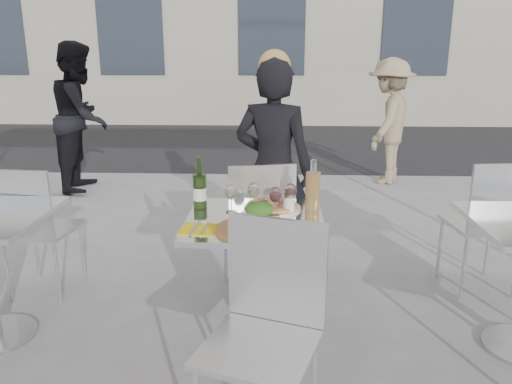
{
  "coord_description": "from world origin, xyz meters",
  "views": [
    {
      "loc": [
        0.1,
        -2.49,
        1.6
      ],
      "look_at": [
        0.0,
        0.15,
        0.85
      ],
      "focal_mm": 35.0,
      "sensor_mm": 36.0,
      "label": 1
    }
  ],
  "objects_px": {
    "carafe": "(313,191)",
    "napkin_right": "(304,228)",
    "pizza_far": "(272,206)",
    "wineglass_red_a": "(275,196)",
    "chair_near": "(267,316)",
    "wineglass_red_b": "(291,192)",
    "woman_diner": "(273,170)",
    "salad_plate": "(259,211)",
    "wine_bottle": "(200,190)",
    "wineglass_white_a": "(231,193)",
    "side_chair_lfar": "(33,222)",
    "chair_far": "(259,218)",
    "pizza_near": "(250,229)",
    "sugar_shaker": "(289,203)",
    "wineglass_white_b": "(254,191)",
    "side_chair_rfar": "(490,217)",
    "pedestrian_a": "(81,117)",
    "napkin_left": "(199,229)",
    "pedestrian_b": "(389,122)",
    "main_table": "(255,255)"
  },
  "relations": [
    {
      "from": "side_chair_rfar",
      "to": "sugar_shaker",
      "type": "bearing_deg",
      "value": 16.46
    },
    {
      "from": "pizza_far",
      "to": "napkin_right",
      "type": "height_order",
      "value": "pizza_far"
    },
    {
      "from": "wineglass_white_a",
      "to": "napkin_right",
      "type": "relative_size",
      "value": 0.79
    },
    {
      "from": "side_chair_rfar",
      "to": "pizza_near",
      "type": "distance_m",
      "value": 1.77
    },
    {
      "from": "chair_near",
      "to": "salad_plate",
      "type": "height_order",
      "value": "chair_near"
    },
    {
      "from": "side_chair_lfar",
      "to": "wine_bottle",
      "type": "relative_size",
      "value": 3.06
    },
    {
      "from": "wineglass_white_b",
      "to": "napkin_left",
      "type": "distance_m",
      "value": 0.43
    },
    {
      "from": "pizza_far",
      "to": "wineglass_red_a",
      "type": "bearing_deg",
      "value": -81.43
    },
    {
      "from": "side_chair_lfar",
      "to": "wineglass_white_a",
      "type": "distance_m",
      "value": 1.42
    },
    {
      "from": "pedestrian_a",
      "to": "napkin_left",
      "type": "xyz_separation_m",
      "value": [
        1.9,
        -3.44,
        -0.1
      ]
    },
    {
      "from": "pizza_near",
      "to": "wineglass_white_a",
      "type": "distance_m",
      "value": 0.33
    },
    {
      "from": "pizza_near",
      "to": "wineglass_white_b",
      "type": "relative_size",
      "value": 2.19
    },
    {
      "from": "chair_far",
      "to": "side_chair_lfar",
      "type": "bearing_deg",
      "value": -11.14
    },
    {
      "from": "woman_diner",
      "to": "wineglass_red_b",
      "type": "xyz_separation_m",
      "value": [
        0.1,
        -0.86,
        0.08
      ]
    },
    {
      "from": "side_chair_rfar",
      "to": "sugar_shaker",
      "type": "relative_size",
      "value": 8.7
    },
    {
      "from": "woman_diner",
      "to": "pedestrian_b",
      "type": "xyz_separation_m",
      "value": [
        1.4,
        2.7,
        -0.02
      ]
    },
    {
      "from": "woman_diner",
      "to": "salad_plate",
      "type": "xyz_separation_m",
      "value": [
        -0.07,
        -0.97,
        0.01
      ]
    },
    {
      "from": "woman_diner",
      "to": "wineglass_red_a",
      "type": "distance_m",
      "value": 0.93
    },
    {
      "from": "wineglass_red_b",
      "to": "napkin_right",
      "type": "relative_size",
      "value": 0.79
    },
    {
      "from": "side_chair_lfar",
      "to": "napkin_right",
      "type": "relative_size",
      "value": 4.5
    },
    {
      "from": "wineglass_white_a",
      "to": "wineglass_red_b",
      "type": "relative_size",
      "value": 1.0
    },
    {
      "from": "chair_near",
      "to": "carafe",
      "type": "xyz_separation_m",
      "value": [
        0.23,
        0.8,
        0.31
      ]
    },
    {
      "from": "chair_near",
      "to": "salad_plate",
      "type": "bearing_deg",
      "value": 113.51
    },
    {
      "from": "wineglass_white_b",
      "to": "side_chair_lfar",
      "type": "bearing_deg",
      "value": 166.29
    },
    {
      "from": "pedestrian_a",
      "to": "pizza_far",
      "type": "xyz_separation_m",
      "value": [
        2.26,
        -3.08,
        -0.09
      ]
    },
    {
      "from": "chair_near",
      "to": "wineglass_red_b",
      "type": "bearing_deg",
      "value": 100.8
    },
    {
      "from": "wine_bottle",
      "to": "napkin_left",
      "type": "relative_size",
      "value": 1.47
    },
    {
      "from": "wine_bottle",
      "to": "wineglass_white_a",
      "type": "xyz_separation_m",
      "value": [
        0.18,
        -0.04,
        -0.0
      ]
    },
    {
      "from": "pedestrian_a",
      "to": "side_chair_lfar",
      "type": "bearing_deg",
      "value": -170.95
    },
    {
      "from": "sugar_shaker",
      "to": "napkin_right",
      "type": "distance_m",
      "value": 0.26
    },
    {
      "from": "wineglass_red_b",
      "to": "main_table",
      "type": "bearing_deg",
      "value": -147.06
    },
    {
      "from": "pizza_near",
      "to": "sugar_shaker",
      "type": "relative_size",
      "value": 3.23
    },
    {
      "from": "chair_far",
      "to": "pizza_near",
      "type": "height_order",
      "value": "chair_far"
    },
    {
      "from": "side_chair_lfar",
      "to": "wine_bottle",
      "type": "height_order",
      "value": "wine_bottle"
    },
    {
      "from": "sugar_shaker",
      "to": "napkin_left",
      "type": "distance_m",
      "value": 0.53
    },
    {
      "from": "wineglass_red_b",
      "to": "wineglass_white_b",
      "type": "bearing_deg",
      "value": 174.25
    },
    {
      "from": "chair_near",
      "to": "side_chair_lfar",
      "type": "xyz_separation_m",
      "value": [
        -1.54,
        1.18,
        -0.03
      ]
    },
    {
      "from": "pizza_far",
      "to": "napkin_right",
      "type": "distance_m",
      "value": 0.35
    },
    {
      "from": "woman_diner",
      "to": "salad_plate",
      "type": "distance_m",
      "value": 0.97
    },
    {
      "from": "pedestrian_a",
      "to": "wineglass_white_a",
      "type": "height_order",
      "value": "pedestrian_a"
    },
    {
      "from": "chair_near",
      "to": "wineglass_red_b",
      "type": "distance_m",
      "value": 0.86
    },
    {
      "from": "salad_plate",
      "to": "wineglass_red_a",
      "type": "distance_m",
      "value": 0.12
    },
    {
      "from": "carafe",
      "to": "sugar_shaker",
      "type": "bearing_deg",
      "value": -167.15
    },
    {
      "from": "wineglass_white_b",
      "to": "woman_diner",
      "type": "bearing_deg",
      "value": 82.97
    },
    {
      "from": "woman_diner",
      "to": "wineglass_red_b",
      "type": "bearing_deg",
      "value": 112.58
    },
    {
      "from": "pizza_near",
      "to": "wineglass_red_a",
      "type": "xyz_separation_m",
      "value": [
        0.12,
        0.25,
        0.1
      ]
    },
    {
      "from": "carafe",
      "to": "napkin_right",
      "type": "xyz_separation_m",
      "value": [
        -0.06,
        -0.27,
        -0.11
      ]
    },
    {
      "from": "salad_plate",
      "to": "wineglass_red_b",
      "type": "relative_size",
      "value": 1.4
    },
    {
      "from": "salad_plate",
      "to": "pizza_near",
      "type": "bearing_deg",
      "value": -99.51
    },
    {
      "from": "chair_near",
      "to": "side_chair_lfar",
      "type": "distance_m",
      "value": 1.94
    }
  ]
}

